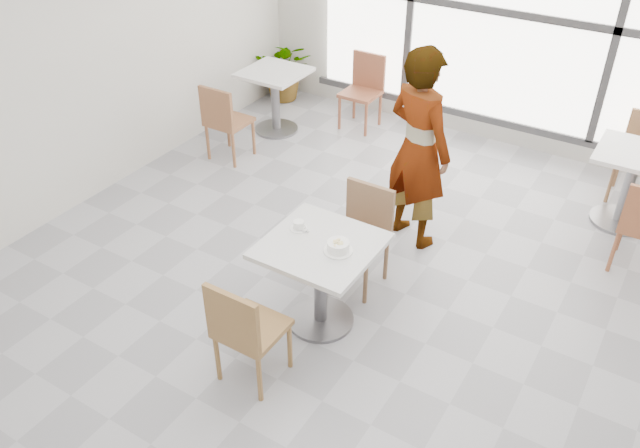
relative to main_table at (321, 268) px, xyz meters
The scene contains 15 objects.
floor 0.56m from the main_table, 74.78° to the left, with size 7.00×7.00×0.00m, color #9E9EA5.
wall_back 3.83m from the main_table, 89.15° to the left, with size 6.00×6.00×0.00m, color silver.
wall_left 3.11m from the main_table, behind, with size 7.00×7.00×0.00m, color silver.
window 3.77m from the main_table, 89.13° to the left, with size 4.60×0.07×2.52m.
main_table is the anchor object (origin of this frame).
chair_near 0.79m from the main_table, 98.39° to the right, with size 0.42×0.42×0.87m.
chair_far 0.64m from the main_table, 89.19° to the left, with size 0.42×0.42×0.87m.
oatmeal_bowl 0.31m from the main_table, ahead, with size 0.21×0.21×0.10m.
coffee_cup 0.35m from the main_table, 163.17° to the left, with size 0.16×0.13×0.07m.
person 1.47m from the main_table, 85.78° to the left, with size 0.66×0.43×1.81m, color black.
bg_table_left 3.39m from the main_table, 130.87° to the left, with size 0.70×0.70×0.75m.
bg_table_right 3.17m from the main_table, 57.61° to the left, with size 0.70×0.70×0.75m.
bg_chair_left_near 2.81m from the main_table, 143.52° to the left, with size 0.42×0.42×0.87m.
bg_chair_left_far 3.55m from the main_table, 113.39° to the left, with size 0.42×0.42×0.87m.
plant_left 4.31m from the main_table, 127.86° to the left, with size 0.72×0.62×0.80m, color #4B8341.
Camera 1 is at (1.91, -3.37, 3.50)m, focal length 36.17 mm.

